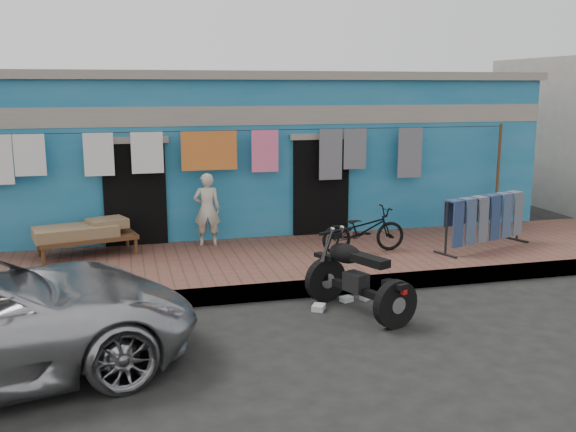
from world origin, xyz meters
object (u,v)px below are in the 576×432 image
Objects in this scene: bicycle at (364,225)px; motorcycle at (359,275)px; jeans_rack at (484,221)px; seated_person at (207,209)px; charpoy at (87,239)px.

motorcycle is (-0.93, -2.25, -0.18)m from bicycle.
jeans_rack is (2.18, -0.25, 0.00)m from bicycle.
seated_person reaches higher than charpoy.
motorcycle is at bearing 120.31° from seated_person.
charpoy is at bearing 11.19° from seated_person.
bicycle is at bearing 160.17° from seated_person.
motorcycle is 0.98× the size of charpoy.
charpoy is at bearing 76.89° from bicycle.
jeans_rack is at bearing 168.19° from seated_person.
bicycle is at bearing -11.80° from charpoy.
seated_person is 4.94m from jeans_rack.
jeans_rack reaches higher than motorcycle.
seated_person is at bearing 6.05° from charpoy.
bicycle is 0.83× the size of motorcycle.
jeans_rack is (6.81, -1.22, 0.20)m from charpoy.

